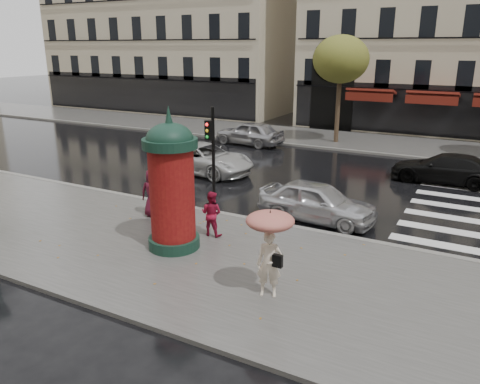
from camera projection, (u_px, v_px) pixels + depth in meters
The scene contains 16 objects.
ground at pixel (218, 256), 13.92m from camera, with size 160.00×160.00×0.00m, color black.
near_sidewalk at pixel (209, 260), 13.48m from camera, with size 90.00×7.00×0.12m, color #474744.
far_sidewalk at pixel (371, 143), 29.85m from camera, with size 90.00×6.00×0.12m, color #474744.
near_kerb at pixel (262, 222), 16.41m from camera, with size 90.00×0.25×0.14m, color slate.
far_kerb at pixel (359, 151), 27.33m from camera, with size 90.00×0.25×0.14m, color slate.
zebra_crossing at pixel (463, 197), 19.25m from camera, with size 3.60×11.75×0.01m, color silver.
tree_far_left at pixel (341, 60), 28.39m from camera, with size 3.40×3.40×6.64m.
woman_umbrella at pixel (270, 240), 11.05m from camera, with size 1.16×1.16×2.22m.
woman_red at pixel (211, 214), 14.92m from camera, with size 0.71×0.56×1.47m, color maroon.
man_burgundy at pixel (153, 193), 16.59m from camera, with size 0.85×0.55×1.73m, color #531022.
morris_column at pixel (172, 182), 13.64m from camera, with size 1.59×1.59×4.28m.
traffic_light at pixel (212, 151), 16.30m from camera, with size 0.27×0.37×3.86m.
car_silver at pixel (317, 201), 16.51m from camera, with size 1.69×4.19×1.43m, color silver.
car_white at pixel (203, 158), 22.83m from camera, with size 2.39×5.19×1.44m, color #BCBCBC.
car_black at pixel (445, 168), 21.14m from camera, with size 1.88×4.62×1.34m, color black.
car_far_silver at pixel (249, 133), 29.32m from camera, with size 1.77×4.40×1.50m, color #ABABB0.
Camera 1 is at (6.62, -10.87, 5.97)m, focal length 35.00 mm.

